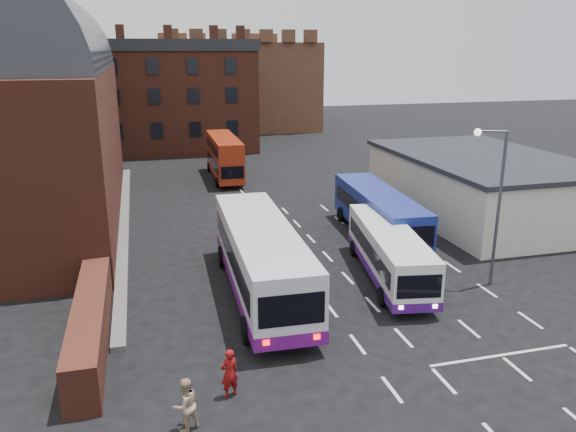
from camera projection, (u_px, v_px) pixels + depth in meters
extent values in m
plane|color=black|center=(350.00, 335.00, 23.07)|extent=(180.00, 180.00, 0.00)
cube|color=#602B1E|center=(20.00, 147.00, 37.26)|extent=(12.00, 28.00, 10.00)
cylinder|color=#1E2328|center=(10.00, 69.00, 35.82)|extent=(12.00, 26.00, 12.00)
cube|color=#602B1E|center=(91.00, 323.00, 22.15)|extent=(1.20, 10.00, 1.80)
cube|color=beige|center=(481.00, 187.00, 39.13)|extent=(10.00, 16.00, 4.00)
cube|color=#282B30|center=(484.00, 157.00, 38.53)|extent=(10.40, 16.40, 0.30)
cube|color=brown|center=(153.00, 102.00, 62.59)|extent=(22.00, 10.00, 11.00)
cube|color=brown|center=(231.00, 85.00, 83.90)|extent=(22.00, 22.00, 12.00)
cube|color=silver|center=(261.00, 255.00, 26.31)|extent=(3.25, 12.58, 2.84)
cube|color=black|center=(261.00, 252.00, 26.26)|extent=(3.27, 11.38, 1.02)
cylinder|color=black|center=(222.00, 256.00, 30.12)|extent=(0.36, 1.15, 1.14)
cylinder|color=black|center=(246.00, 330.00, 22.28)|extent=(0.36, 1.15, 1.14)
cylinder|color=black|center=(274.00, 252.00, 30.73)|extent=(0.36, 1.15, 1.14)
cylinder|color=black|center=(315.00, 322.00, 22.89)|extent=(0.36, 1.15, 1.14)
cube|color=silver|center=(389.00, 250.00, 28.26)|extent=(3.77, 9.86, 2.19)
cube|color=black|center=(389.00, 248.00, 28.23)|extent=(3.63, 8.69, 0.79)
cylinder|color=black|center=(429.00, 295.00, 25.75)|extent=(0.39, 0.90, 0.88)
cylinder|color=black|center=(391.00, 247.00, 31.93)|extent=(0.39, 0.90, 0.88)
cylinder|color=black|center=(382.00, 297.00, 25.56)|extent=(0.39, 0.90, 0.88)
cylinder|color=black|center=(353.00, 248.00, 31.74)|extent=(0.39, 0.90, 0.88)
cube|color=navy|center=(379.00, 212.00, 34.24)|extent=(3.16, 10.98, 2.46)
cube|color=black|center=(379.00, 209.00, 34.20)|extent=(3.14, 9.78, 0.89)
cylinder|color=black|center=(419.00, 248.00, 31.58)|extent=(0.34, 1.00, 0.99)
cylinder|color=black|center=(375.00, 212.00, 38.44)|extent=(0.34, 1.00, 0.99)
cylinder|color=black|center=(378.00, 251.00, 31.13)|extent=(0.34, 1.00, 0.99)
cylinder|color=black|center=(341.00, 214.00, 37.98)|extent=(0.34, 1.00, 0.99)
cube|color=#A02A12|center=(224.00, 156.00, 49.97)|extent=(2.30, 9.48, 3.35)
cube|color=black|center=(225.00, 161.00, 50.11)|extent=(2.34, 8.28, 0.77)
cylinder|color=black|center=(242.00, 181.00, 47.91)|extent=(0.25, 0.86, 0.86)
cylinder|color=black|center=(231.00, 166.00, 53.82)|extent=(0.25, 0.86, 0.86)
cylinder|color=black|center=(217.00, 182.00, 47.41)|extent=(0.25, 0.86, 0.86)
cylinder|color=black|center=(209.00, 167.00, 53.32)|extent=(0.25, 0.86, 0.86)
cylinder|color=#464A4F|center=(498.00, 211.00, 26.89)|extent=(0.15, 0.15, 7.63)
cylinder|color=#464A4F|center=(493.00, 131.00, 25.82)|extent=(1.30, 0.49, 0.10)
sphere|color=#FFF2CC|center=(478.00, 132.00, 25.86)|extent=(0.34, 0.34, 0.34)
imported|color=maroon|center=(229.00, 373.00, 18.78)|extent=(0.74, 0.61, 1.76)
imported|color=tan|center=(185.00, 405.00, 17.12)|extent=(1.06, 0.97, 1.74)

